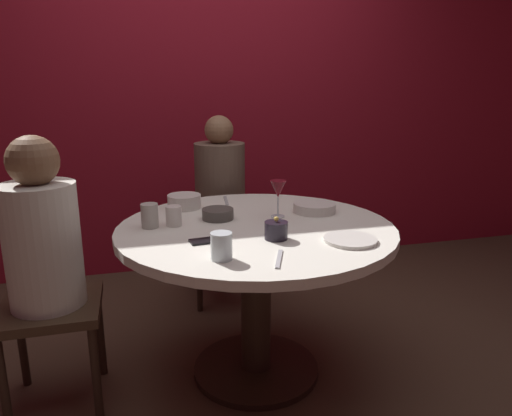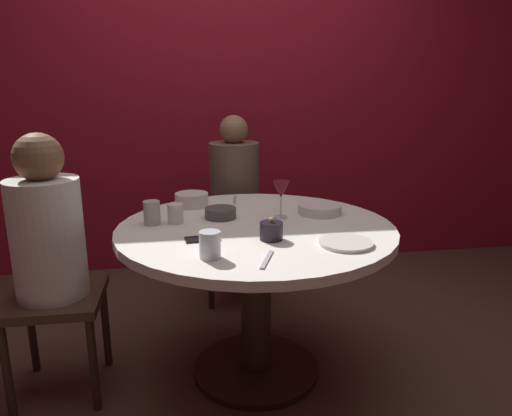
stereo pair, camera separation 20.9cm
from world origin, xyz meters
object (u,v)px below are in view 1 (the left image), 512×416
Objects in this scene: seated_diner_left at (43,246)px; bowl_serving_large at (184,201)px; dinner_plate at (350,240)px; cup_near_candle at (221,246)px; candle_holder at (276,230)px; cell_phone at (207,240)px; cup_by_left_diner at (150,216)px; bowl_salad_center at (314,207)px; bowl_small_white at (218,214)px; dining_table at (256,260)px; wine_glass at (278,191)px; cup_by_right_diner at (174,216)px; seated_diner_back at (220,189)px.

seated_diner_left is 0.72m from bowl_serving_large.
cup_near_candle is (-0.54, -0.06, 0.04)m from dinner_plate.
cell_phone is at bearing 171.83° from candle_holder.
dinner_plate is 2.00× the size of cup_by_left_diner.
bowl_salad_center is 1.41× the size of bowl_small_white.
wine_glass is (0.13, 0.10, 0.30)m from dining_table.
seated_diner_left is 11.63× the size of cup_near_candle.
seated_diner_back is at bearing 65.44° from cup_by_right_diner.
bowl_serving_large is (-0.41, 0.28, -0.09)m from wine_glass.
bowl_serving_large is at bearing -3.46° from cell_phone.
dinner_plate is 0.54m from cup_near_candle.
seated_diner_back is at bearing 78.57° from bowl_small_white.
wine_glass is 0.47m from dinner_plate.
candle_holder is 0.56× the size of bowl_serving_large.
wine_glass is 1.65× the size of cup_by_left_diner.
seated_diner_back reaches higher than bowl_salad_center.
cup_by_left_diner is (-0.59, -0.01, -0.07)m from wine_glass.
seated_diner_back is at bearing 79.61° from cup_near_candle.
wine_glass is 0.60m from cup_by_left_diner.
dinner_plate reaches higher than cell_phone.
cup_by_right_diner reaches higher than bowl_serving_large.
wine_glass is at bearing 1.48° from cup_by_right_diner.
seated_diner_back is at bearing 115.02° from bowl_salad_center.
candle_holder is 0.89× the size of cup_by_left_diner.
cup_near_candle is at bearing -121.30° from dining_table.
cup_near_candle is (-0.08, -0.52, 0.03)m from bowl_small_white.
wine_glass reaches higher than bowl_small_white.
bowl_small_white is (-0.28, 0.04, -0.10)m from wine_glass.
bowl_serving_large is at bearing 125.37° from dining_table.
cup_by_right_diner is (0.53, 0.09, 0.06)m from seated_diner_left.
wine_glass is (0.10, 0.31, 0.09)m from candle_holder.
bowl_small_white is 0.32m from cup_by_left_diner.
bowl_small_white is (0.74, 0.14, 0.04)m from seated_diner_left.
bowl_serving_large is 1.15× the size of bowl_small_white.
dinner_plate is 1.46× the size of bowl_small_white.
cup_by_right_diner is at bearing 148.77° from dinner_plate.
seated_diner_back reaches higher than bowl_small_white.
bowl_serving_large is (0.61, 0.39, 0.05)m from seated_diner_left.
seated_diner_left reaches higher than candle_holder.
bowl_salad_center is at bearing 6.81° from seated_diner_left.
dinner_plate is 0.87m from cup_by_left_diner.
bowl_serving_large is 1.90× the size of cup_by_right_diner.
cell_phone is 0.95× the size of bowl_small_white.
cell_phone is (-0.38, -0.27, -0.12)m from wine_glass.
candle_holder is 0.34m from wine_glass.
candle_holder is 0.54× the size of wine_glass.
seated_diner_left is 6.90× the size of bowl_serving_large.
seated_diner_back is 5.47× the size of dinner_plate.
cup_by_left_diner is (-0.18, -0.30, 0.02)m from bowl_serving_large.
bowl_serving_large is 0.76m from cup_near_candle.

